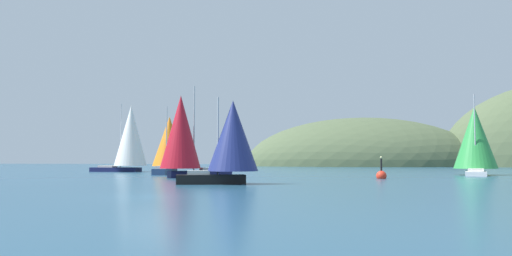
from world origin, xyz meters
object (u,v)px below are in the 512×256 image
(sailboat_white_mainsail, at_px, (130,137))
(sailboat_crimson_sail, at_px, (182,134))
(channel_buoy, at_px, (381,175))
(sailboat_navy_sail, at_px, (231,138))
(sailboat_orange_sail, at_px, (169,143))
(sailboat_green_sail, at_px, (475,139))

(sailboat_white_mainsail, bearing_deg, sailboat_crimson_sail, -52.35)
(sailboat_crimson_sail, bearing_deg, sailboat_white_mainsail, 127.65)
(sailboat_crimson_sail, distance_m, channel_buoy, 22.38)
(channel_buoy, bearing_deg, sailboat_white_mainsail, 151.59)
(sailboat_navy_sail, bearing_deg, channel_buoy, 52.25)
(sailboat_white_mainsail, xyz_separation_m, sailboat_navy_sail, (28.44, -37.54, -1.82))
(sailboat_white_mainsail, bearing_deg, sailboat_navy_sail, -52.85)
(sailboat_white_mainsail, distance_m, channel_buoy, 46.38)
(sailboat_orange_sail, relative_size, sailboat_crimson_sail, 0.90)
(sailboat_orange_sail, xyz_separation_m, sailboat_white_mainsail, (-11.50, 10.85, 1.36))
(sailboat_white_mainsail, xyz_separation_m, sailboat_crimson_sail, (18.74, -24.29, -0.78))
(sailboat_white_mainsail, height_order, channel_buoy, sailboat_white_mainsail)
(sailboat_green_sail, bearing_deg, sailboat_crimson_sail, -151.07)
(sailboat_white_mainsail, xyz_separation_m, channel_buoy, (40.53, -21.92, -5.29))
(sailboat_navy_sail, bearing_deg, sailboat_orange_sail, 122.40)
(sailboat_crimson_sail, relative_size, sailboat_navy_sail, 1.39)
(sailboat_white_mainsail, relative_size, sailboat_green_sail, 1.07)
(sailboat_green_sail, height_order, channel_buoy, sailboat_green_sail)
(sailboat_white_mainsail, relative_size, sailboat_navy_sail, 1.50)
(sailboat_navy_sail, distance_m, channel_buoy, 20.05)
(sailboat_white_mainsail, bearing_deg, sailboat_green_sail, -6.24)
(sailboat_orange_sail, height_order, channel_buoy, sailboat_orange_sail)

